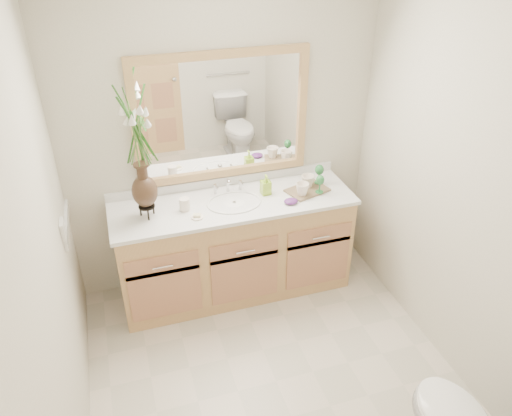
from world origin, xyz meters
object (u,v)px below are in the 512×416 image
object	(u,v)px
tumbler	(185,204)
tray	(307,190)
flower_vase	(138,141)
soap_bottle	(266,185)

from	to	relation	value
tumbler	tray	distance (m)	0.96
flower_vase	soap_bottle	world-z (taller)	flower_vase
tray	soap_bottle	bearing A→B (deg)	151.82
tumbler	soap_bottle	distance (m)	0.64
flower_vase	tumbler	distance (m)	0.60
flower_vase	soap_bottle	bearing A→B (deg)	3.56
soap_bottle	tray	size ratio (longest dim) A/B	0.46
tray	tumbler	bearing A→B (deg)	161.93
soap_bottle	tray	xyz separation A→B (m)	(0.32, -0.06, -0.06)
flower_vase	tumbler	xyz separation A→B (m)	(0.27, 0.01, -0.54)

